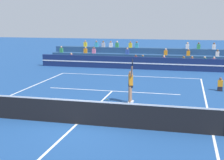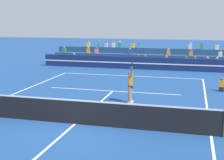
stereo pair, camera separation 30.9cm
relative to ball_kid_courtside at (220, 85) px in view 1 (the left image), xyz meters
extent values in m
plane|color=navy|center=(-6.49, -8.09, -0.33)|extent=(120.00, 120.00, 0.00)
cube|color=white|center=(-6.49, 3.81, -0.33)|extent=(11.00, 0.10, 0.01)
cube|color=white|center=(-0.99, -8.09, -0.33)|extent=(0.10, 23.80, 0.01)
cube|color=white|center=(-6.49, -1.66, -0.33)|extent=(8.25, 0.10, 0.01)
cube|color=white|center=(-6.49, -8.09, -0.33)|extent=(0.10, 12.85, 0.01)
cube|color=black|center=(-6.49, -8.09, 0.17)|extent=(11.90, 0.02, 1.00)
cube|color=white|center=(-6.49, -8.09, 0.70)|extent=(11.90, 0.04, 0.06)
cube|color=navy|center=(-6.49, 7.40, 0.22)|extent=(18.00, 0.24, 1.10)
cube|color=white|center=(-6.49, 7.27, 0.22)|extent=(18.00, 0.02, 0.10)
cube|color=navy|center=(-6.49, 8.68, -0.06)|extent=(17.65, 0.95, 0.55)
cube|color=pink|center=(0.25, 8.51, 0.44)|extent=(0.32, 0.22, 0.44)
sphere|color=beige|center=(0.25, 8.51, 0.76)|extent=(0.18, 0.18, 0.18)
cube|color=teal|center=(-6.04, 8.51, 0.44)|extent=(0.32, 0.22, 0.44)
sphere|color=#9E7051|center=(-6.04, 8.51, 0.76)|extent=(0.18, 0.18, 0.18)
cube|color=yellow|center=(-2.36, 8.51, 0.44)|extent=(0.32, 0.22, 0.44)
sphere|color=brown|center=(-2.36, 8.51, 0.76)|extent=(0.18, 0.18, 0.18)
cube|color=pink|center=(-13.03, 8.51, 0.44)|extent=(0.32, 0.22, 0.44)
sphere|color=tan|center=(-13.03, 8.51, 0.76)|extent=(0.18, 0.18, 0.18)
cube|color=red|center=(-6.68, 8.51, 0.44)|extent=(0.32, 0.22, 0.44)
sphere|color=brown|center=(-6.68, 8.51, 0.76)|extent=(0.18, 0.18, 0.18)
cube|color=#338C4C|center=(-0.55, 8.51, 0.44)|extent=(0.32, 0.22, 0.44)
sphere|color=beige|center=(-0.55, 8.51, 0.76)|extent=(0.18, 0.18, 0.18)
cube|color=pink|center=(-4.10, 8.51, 0.44)|extent=(0.32, 0.22, 0.44)
sphere|color=tan|center=(-4.10, 8.51, 0.76)|extent=(0.18, 0.18, 0.18)
cube|color=orange|center=(-1.62, 8.51, 0.44)|extent=(0.32, 0.22, 0.44)
sphere|color=#9E7051|center=(-1.62, 8.51, 0.76)|extent=(0.18, 0.18, 0.18)
cube|color=navy|center=(-6.49, 9.63, 0.22)|extent=(17.65, 0.95, 1.10)
cube|color=pink|center=(-11.02, 9.46, 0.99)|extent=(0.32, 0.22, 0.44)
sphere|color=brown|center=(-11.02, 9.46, 1.31)|extent=(0.18, 0.18, 0.18)
cube|color=#2D4CA5|center=(-7.67, 9.46, 0.99)|extent=(0.32, 0.22, 0.44)
sphere|color=tan|center=(-7.67, 9.46, 1.31)|extent=(0.18, 0.18, 0.18)
cube|color=orange|center=(-1.97, 9.46, 0.99)|extent=(0.32, 0.22, 0.44)
sphere|color=brown|center=(-1.97, 9.46, 1.31)|extent=(0.18, 0.18, 0.18)
cube|color=orange|center=(-4.02, 9.46, 0.99)|extent=(0.32, 0.22, 0.44)
sphere|color=tan|center=(-4.02, 9.46, 1.31)|extent=(0.18, 0.18, 0.18)
cube|color=silver|center=(0.58, 9.46, 0.99)|extent=(0.32, 0.22, 0.44)
sphere|color=brown|center=(0.58, 9.46, 1.31)|extent=(0.18, 0.18, 0.18)
cube|color=orange|center=(-11.89, 9.46, 0.99)|extent=(0.32, 0.22, 0.44)
sphere|color=tan|center=(-11.89, 9.46, 1.31)|extent=(0.18, 0.18, 0.18)
cube|color=#338C4C|center=(-14.45, 9.46, 0.99)|extent=(0.32, 0.22, 0.44)
sphere|color=tan|center=(-14.45, 9.46, 1.31)|extent=(0.18, 0.18, 0.18)
cube|color=navy|center=(-6.49, 10.58, 0.49)|extent=(17.65, 0.95, 1.65)
cube|color=#B2B2B7|center=(-10.31, 10.41, 1.54)|extent=(0.32, 0.22, 0.44)
sphere|color=brown|center=(-10.31, 10.41, 1.86)|extent=(0.18, 0.18, 0.18)
cube|color=silver|center=(0.33, 10.41, 1.54)|extent=(0.32, 0.22, 0.44)
sphere|color=brown|center=(0.33, 10.41, 1.86)|extent=(0.18, 0.18, 0.18)
cube|color=teal|center=(-11.03, 10.41, 1.54)|extent=(0.32, 0.22, 0.44)
sphere|color=#9E7051|center=(-11.03, 10.41, 1.86)|extent=(0.18, 0.18, 0.18)
cube|color=teal|center=(-6.92, 10.41, 1.54)|extent=(0.32, 0.22, 0.44)
sphere|color=brown|center=(-6.92, 10.41, 1.86)|extent=(0.18, 0.18, 0.18)
cube|color=silver|center=(-9.54, 10.41, 1.54)|extent=(0.32, 0.22, 0.44)
sphere|color=brown|center=(-9.54, 10.41, 1.86)|extent=(0.18, 0.18, 0.18)
cube|color=yellow|center=(-7.55, 10.41, 1.54)|extent=(0.32, 0.22, 0.44)
sphere|color=brown|center=(-7.55, 10.41, 1.86)|extent=(0.18, 0.18, 0.18)
cube|color=silver|center=(-2.07, 10.41, 1.54)|extent=(0.32, 0.22, 0.44)
sphere|color=tan|center=(-2.07, 10.41, 1.86)|extent=(0.18, 0.18, 0.18)
cube|color=#338C4C|center=(-8.89, 10.41, 1.54)|extent=(0.32, 0.22, 0.44)
sphere|color=beige|center=(-8.89, 10.41, 1.86)|extent=(0.18, 0.18, 0.18)
cube|color=#338C4C|center=(-1.05, 10.41, 1.54)|extent=(0.32, 0.22, 0.44)
sphere|color=brown|center=(-1.05, 10.41, 1.86)|extent=(0.18, 0.18, 0.18)
cube|color=yellow|center=(-12.21, 10.41, 1.54)|extent=(0.32, 0.22, 0.44)
sphere|color=#9E7051|center=(-12.21, 10.41, 1.86)|extent=(0.18, 0.18, 0.18)
cube|color=black|center=(0.00, 0.00, -0.27)|extent=(0.28, 0.36, 0.12)
cube|color=black|center=(0.00, 0.00, -0.15)|extent=(0.28, 0.24, 0.18)
cube|color=orange|center=(0.00, 0.00, 0.14)|extent=(0.30, 0.18, 0.40)
sphere|color=brown|center=(0.00, 0.00, 0.43)|extent=(0.17, 0.17, 0.17)
cylinder|color=#9E7051|center=(-4.91, -4.01, 0.12)|extent=(0.14, 0.14, 0.90)
cylinder|color=#9E7051|center=(-4.92, -4.25, 0.12)|extent=(0.14, 0.14, 0.90)
cube|color=black|center=(-4.90, -4.12, 0.61)|extent=(0.29, 0.37, 0.20)
cube|color=orange|center=(-4.90, -4.12, 0.91)|extent=(0.30, 0.40, 0.56)
sphere|color=#9E7051|center=(-4.90, -4.12, 1.27)|extent=(0.22, 0.22, 0.22)
cube|color=white|center=(-4.88, -4.00, -0.29)|extent=(0.28, 0.19, 0.09)
cube|color=white|center=(-4.89, -4.24, -0.29)|extent=(0.28, 0.19, 0.09)
cylinder|color=#9E7051|center=(-4.98, -3.89, 0.85)|extent=(0.09, 0.09, 0.56)
cylinder|color=#9E7051|center=(-4.80, -4.44, 1.40)|extent=(0.18, 0.34, 0.58)
cylinder|color=black|center=(-4.75, -4.60, 1.77)|extent=(0.07, 0.12, 0.21)
torus|color=black|center=(-4.73, -4.67, 1.93)|extent=(0.15, 0.40, 0.41)
sphere|color=#C6DB33|center=(-6.24, -3.90, -0.30)|extent=(0.07, 0.07, 0.07)
camera|label=1|loc=(-2.10, -19.94, 3.98)|focal=50.00mm
camera|label=2|loc=(-1.80, -19.86, 3.98)|focal=50.00mm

